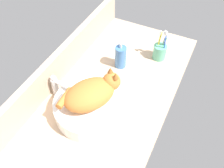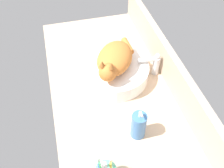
% 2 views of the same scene
% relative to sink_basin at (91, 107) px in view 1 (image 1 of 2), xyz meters
% --- Properties ---
extents(ground_plane, '(1.39, 0.63, 0.04)m').
position_rel_sink_basin_xyz_m(ground_plane, '(0.10, -0.03, -0.06)').
color(ground_plane, tan).
extents(backsplash_panel, '(1.39, 0.04, 0.17)m').
position_rel_sink_basin_xyz_m(backsplash_panel, '(0.10, 0.27, 0.05)').
color(backsplash_panel, tan).
rests_on(backsplash_panel, ground_plane).
extents(sink_basin, '(0.36, 0.36, 0.08)m').
position_rel_sink_basin_xyz_m(sink_basin, '(0.00, 0.00, 0.00)').
color(sink_basin, white).
rests_on(sink_basin, ground_plane).
extents(cat, '(0.30, 0.27, 0.14)m').
position_rel_sink_basin_xyz_m(cat, '(0.01, -0.01, 0.10)').
color(cat, '#CC7533').
rests_on(cat, sink_basin).
extents(faucet, '(0.04, 0.12, 0.14)m').
position_rel_sink_basin_xyz_m(faucet, '(0.02, 0.21, 0.03)').
color(faucet, silver).
rests_on(faucet, ground_plane).
extents(soap_dispenser, '(0.06, 0.06, 0.17)m').
position_rel_sink_basin_xyz_m(soap_dispenser, '(0.37, 0.01, 0.03)').
color(soap_dispenser, '#3F72B2').
rests_on(soap_dispenser, ground_plane).
extents(toothbrush_cup, '(0.08, 0.08, 0.19)m').
position_rel_sink_basin_xyz_m(toothbrush_cup, '(0.53, -0.17, 0.01)').
color(toothbrush_cup, '#5BB28E').
rests_on(toothbrush_cup, ground_plane).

